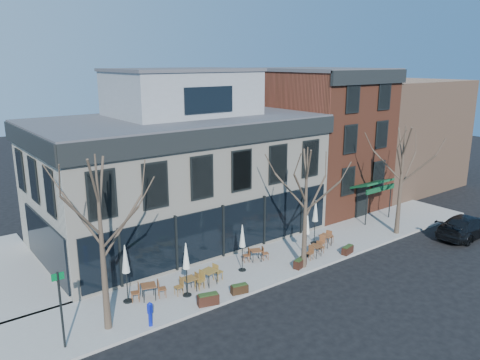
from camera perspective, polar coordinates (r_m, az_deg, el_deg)
ground at (r=28.82m, az=-2.15°, el=-9.69°), size 120.00×120.00×0.00m
sidewalk_front at (r=29.14m, az=5.63°, el=-9.31°), size 33.50×4.70×0.15m
corner_building at (r=31.45m, az=-7.45°, el=1.34°), size 18.39×10.39×11.10m
red_brick_building at (r=39.13m, az=9.26°, el=5.20°), size 8.20×11.78×11.18m
bg_building at (r=47.49m, az=16.74°, el=5.59°), size 12.00×12.00×10.00m
tree_corner at (r=20.91m, az=-16.48°, el=-7.26°), size 3.93×3.98×7.92m
tree_mid at (r=26.51m, az=8.02°, el=-3.24°), size 3.50×3.55×7.04m
tree_right at (r=33.25m, az=19.06°, el=0.13°), size 3.72×3.77×7.48m
sign_pole at (r=21.01m, az=-21.01°, el=-14.07°), size 0.50×0.10×3.40m
parked_sedan at (r=35.62m, az=25.90°, el=-5.09°), size 5.31×2.20×1.53m
call_box at (r=22.11m, az=-10.90°, el=-15.65°), size 0.25×0.24×1.19m
cafe_set_0 at (r=24.37m, az=-11.08°, el=-13.05°), size 1.83×0.98×0.94m
cafe_set_1 at (r=24.82m, az=-6.19°, el=-12.38°), size 1.69×0.68×0.89m
cafe_set_2 at (r=25.39m, az=-3.81°, el=-11.56°), size 1.93×0.89×0.99m
cafe_set_3 at (r=28.14m, az=1.95°, el=-9.01°), size 1.63×0.96×0.84m
cafe_set_4 at (r=29.06m, az=9.16°, el=-8.39°), size 1.69×0.78×0.87m
cafe_set_5 at (r=30.68m, az=10.40°, el=-7.13°), size 1.81×0.95×0.93m
umbrella_0 at (r=23.65m, az=-13.78°, el=-9.69°), size 0.48×0.48×3.00m
umbrella_1 at (r=23.74m, az=-6.59°, el=-9.52°), size 0.46×0.46×2.86m
umbrella_2 at (r=26.33m, az=0.29°, el=-7.13°), size 0.44×0.44×2.76m
umbrella_3 at (r=28.48m, az=8.17°, el=-5.55°), size 0.44×0.44×2.78m
umbrella_4 at (r=30.50m, az=9.17°, el=-4.03°), size 0.47×0.47×2.93m
planter_0 at (r=23.59m, az=-3.91°, el=-14.30°), size 1.12×0.70×0.59m
planter_1 at (r=24.59m, az=-0.07°, el=-13.12°), size 0.95×0.55×0.50m
planter_2 at (r=27.62m, az=7.34°, el=-9.98°), size 1.03×0.65×0.53m
planter_3 at (r=29.94m, az=12.98°, el=-8.28°), size 0.97×0.54×0.51m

